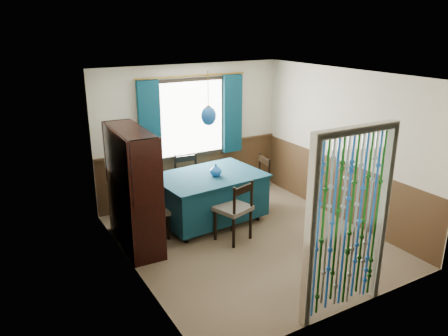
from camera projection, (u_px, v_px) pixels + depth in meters
floor at (250, 240)px, 6.71m from camera, size 4.00×4.00×0.00m
ceiling at (253, 75)px, 5.92m from camera, size 4.00×4.00×0.00m
wall_back at (191, 134)px, 7.96m from camera, size 3.60×0.00×3.60m
wall_front at (354, 212)px, 4.67m from camera, size 3.60×0.00×3.60m
wall_left at (131, 184)px, 5.46m from camera, size 0.00×4.00×4.00m
wall_right at (343, 146)px, 7.16m from camera, size 0.00×4.00×4.00m
wainscot_back at (192, 173)px, 8.18m from camera, size 3.60×0.00×3.60m
wainscot_front at (346, 272)px, 4.92m from camera, size 3.60×0.00×3.60m
wainscot_left at (136, 238)px, 5.70m from camera, size 0.00×4.00×4.00m
wainscot_right at (338, 189)px, 7.39m from camera, size 0.00×4.00×4.00m
window at (192, 118)px, 7.82m from camera, size 1.32×0.12×1.42m
doorway at (348, 227)px, 4.78m from camera, size 1.16×0.12×2.18m
dining_table at (209, 195)px, 7.20m from camera, size 1.80×1.32×0.82m
chair_near at (235, 209)px, 6.56m from camera, size 0.59×0.57×0.96m
chair_far at (189, 180)px, 7.81m from camera, size 0.52×0.50×0.94m
chair_left at (153, 212)px, 6.65m from camera, size 0.40×0.41×0.80m
chair_right at (255, 181)px, 7.72m from camera, size 0.52×0.54×0.96m
sideboard at (134, 206)px, 6.41m from camera, size 0.52×1.37×1.77m
pendant_lamp at (208, 116)px, 6.78m from camera, size 0.24×0.24×0.85m
vase_table at (216, 170)px, 7.02m from camera, size 0.22×0.22×0.19m
bowl_shelf at (141, 170)px, 6.02m from camera, size 0.28×0.28×0.06m
vase_sideboard at (130, 176)px, 6.54m from camera, size 0.24×0.24×0.20m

